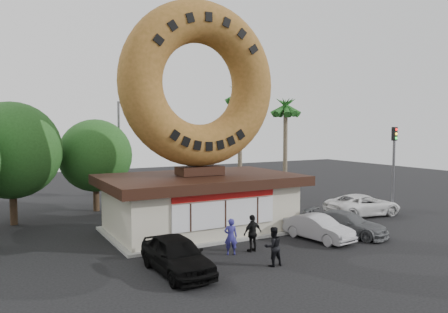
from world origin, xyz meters
TOP-DOWN VIEW (x-y plane):
  - ground at (0.00, 0.00)m, footprint 90.00×90.00m
  - donut_shop at (0.00, 5.98)m, footprint 11.20×7.20m
  - giant_donut at (0.00, 6.00)m, footprint 9.49×2.42m
  - tree_west at (-9.50, 13.00)m, footprint 6.00×6.00m
  - tree_mid at (-4.00, 15.00)m, footprint 5.20×5.20m
  - palm_near at (7.50, 14.00)m, footprint 2.60×2.60m
  - palm_far at (11.00, 12.50)m, footprint 2.60×2.60m
  - street_lamp at (-1.86, 16.00)m, footprint 2.11×0.20m
  - traffic_signal at (14.00, 3.99)m, footprint 0.30×0.38m
  - person_left at (-0.79, 0.95)m, footprint 0.75×0.64m
  - person_center at (0.01, -1.39)m, footprint 0.87×0.70m
  - person_right at (0.41, 0.89)m, footprint 1.11×0.57m
  - car_black at (-4.06, -0.26)m, footprint 1.97×4.66m
  - car_silver at (4.67, 1.01)m, footprint 2.03×4.21m
  - car_grey at (6.68, 1.00)m, footprint 3.59×4.96m
  - car_white at (11.69, 4.53)m, footprint 5.53×3.03m

SIDE VIEW (x-z plane):
  - ground at x=0.00m, z-range 0.00..0.00m
  - car_silver at x=4.67m, z-range 0.00..1.33m
  - car_grey at x=6.68m, z-range 0.00..1.34m
  - car_white at x=11.69m, z-range 0.00..1.47m
  - car_black at x=-4.06m, z-range 0.00..1.57m
  - person_center at x=0.01m, z-range 0.00..1.73m
  - person_left at x=-0.79m, z-range 0.00..1.75m
  - person_right at x=0.41m, z-range 0.00..1.82m
  - donut_shop at x=0.00m, z-range -0.13..3.67m
  - traffic_signal at x=14.00m, z-range 0.83..6.90m
  - tree_mid at x=-4.00m, z-range 0.70..7.33m
  - street_lamp at x=-1.86m, z-range 0.48..8.48m
  - tree_west at x=-9.50m, z-range 0.82..8.47m
  - palm_far at x=11.00m, z-range 3.11..11.86m
  - palm_near at x=7.50m, z-range 3.54..13.29m
  - giant_donut at x=0.00m, z-range 3.80..13.29m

